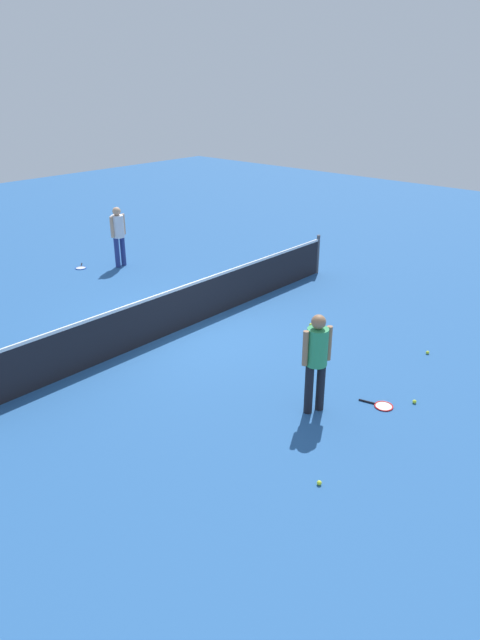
% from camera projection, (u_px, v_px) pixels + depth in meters
% --- Properties ---
extents(ground_plane, '(40.00, 40.00, 0.00)m').
position_uv_depth(ground_plane, '(185.00, 328.00, 12.35)').
color(ground_plane, '#265693').
extents(court_net, '(10.09, 0.09, 1.07)m').
position_uv_depth(court_net, '(184.00, 306.00, 12.15)').
color(court_net, '#4C4C51').
rests_on(court_net, ground_plane).
extents(player_near_side, '(0.51, 0.45, 1.70)m').
position_uv_depth(player_near_side, '(317.00, 356.00, 8.92)').
color(player_near_side, black).
rests_on(player_near_side, ground_plane).
extents(player_far_side, '(0.53, 0.37, 1.70)m').
position_uv_depth(player_far_side, '(118.00, 232.00, 15.92)').
color(player_far_side, navy).
rests_on(player_far_side, ground_plane).
extents(tennis_racket_near_player, '(0.38, 0.61, 0.03)m').
position_uv_depth(tennis_racket_near_player, '(382.00, 406.00, 9.43)').
color(tennis_racket_near_player, red).
rests_on(tennis_racket_near_player, ground_plane).
extents(tennis_racket_far_player, '(0.49, 0.57, 0.03)m').
position_uv_depth(tennis_racket_far_player, '(81.00, 268.00, 16.15)').
color(tennis_racket_far_player, blue).
rests_on(tennis_racket_far_player, ground_plane).
extents(tennis_ball_near_player, '(0.07, 0.07, 0.07)m').
position_uv_depth(tennis_ball_near_player, '(319.00, 483.00, 7.61)').
color(tennis_ball_near_player, '#C6E033').
rests_on(tennis_ball_near_player, ground_plane).
extents(tennis_ball_by_net, '(0.07, 0.07, 0.07)m').
position_uv_depth(tennis_ball_by_net, '(311.00, 325.00, 12.42)').
color(tennis_ball_by_net, '#C6E033').
rests_on(tennis_ball_by_net, ground_plane).
extents(tennis_ball_midcourt, '(0.07, 0.07, 0.07)m').
position_uv_depth(tennis_ball_midcourt, '(414.00, 402.00, 9.50)').
color(tennis_ball_midcourt, '#C6E033').
rests_on(tennis_ball_midcourt, ground_plane).
extents(tennis_ball_baseline, '(0.07, 0.07, 0.07)m').
position_uv_depth(tennis_ball_baseline, '(428.00, 352.00, 11.18)').
color(tennis_ball_baseline, '#C6E033').
rests_on(tennis_ball_baseline, ground_plane).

